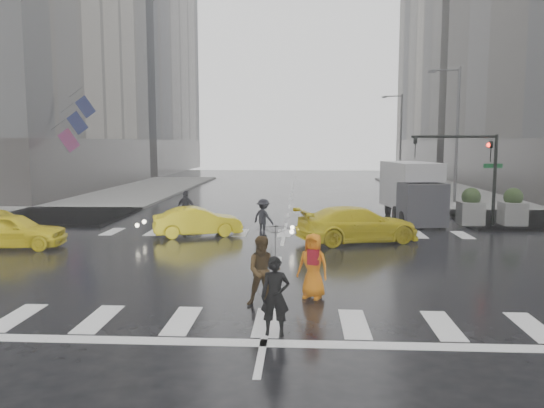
# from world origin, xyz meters

# --- Properties ---
(ground) EXTENTS (120.00, 120.00, 0.00)m
(ground) POSITION_xyz_m (0.00, 0.00, 0.00)
(ground) COLOR black
(ground) RESTS_ON ground
(sidewalk_nw) EXTENTS (35.00, 35.00, 0.15)m
(sidewalk_nw) POSITION_xyz_m (-19.50, 17.50, 0.07)
(sidewalk_nw) COLOR gray
(sidewalk_nw) RESTS_ON ground
(building_nw_far) EXTENTS (26.05, 26.05, 44.00)m
(building_nw_far) POSITION_xyz_m (-29.00, 56.00, 20.19)
(building_nw_far) COLOR #66625E
(building_nw_far) RESTS_ON ground
(building_ne_far) EXTENTS (26.05, 26.05, 36.00)m
(building_ne_far) POSITION_xyz_m (29.00, 56.00, 16.27)
(building_ne_far) COLOR gray
(building_ne_far) RESTS_ON ground
(road_markings) EXTENTS (18.00, 48.00, 0.01)m
(road_markings) POSITION_xyz_m (0.00, 0.00, 0.01)
(road_markings) COLOR silver
(road_markings) RESTS_ON ground
(traffic_signal_pole) EXTENTS (4.45, 0.42, 4.50)m
(traffic_signal_pole) POSITION_xyz_m (9.01, 8.01, 3.22)
(traffic_signal_pole) COLOR black
(traffic_signal_pole) RESTS_ON ground
(street_lamp_near) EXTENTS (2.15, 0.22, 9.00)m
(street_lamp_near) POSITION_xyz_m (10.87, 18.00, 4.95)
(street_lamp_near) COLOR #59595B
(street_lamp_near) RESTS_ON ground
(street_lamp_far) EXTENTS (2.15, 0.22, 9.00)m
(street_lamp_far) POSITION_xyz_m (10.87, 38.00, 4.95)
(street_lamp_far) COLOR #59595B
(street_lamp_far) RESTS_ON ground
(planter_west) EXTENTS (1.10, 1.10, 1.80)m
(planter_west) POSITION_xyz_m (7.00, 8.20, 0.98)
(planter_west) COLOR gray
(planter_west) RESTS_ON ground
(planter_mid) EXTENTS (1.10, 1.10, 1.80)m
(planter_mid) POSITION_xyz_m (9.00, 8.20, 0.98)
(planter_mid) COLOR gray
(planter_mid) RESTS_ON ground
(planter_east) EXTENTS (1.10, 1.10, 1.80)m
(planter_east) POSITION_xyz_m (11.00, 8.20, 0.98)
(planter_east) COLOR gray
(planter_east) RESTS_ON ground
(flag_cluster) EXTENTS (2.87, 3.06, 4.69)m
(flag_cluster) POSITION_xyz_m (-15.08, 18.50, 5.64)
(flag_cluster) COLOR #59595B
(flag_cluster) RESTS_ON ground
(pedestrian_black) EXTENTS (0.98, 0.99, 2.43)m
(pedestrian_black) POSITION_xyz_m (0.22, -6.80, 1.60)
(pedestrian_black) COLOR black
(pedestrian_black) RESTS_ON ground
(pedestrian_brown) EXTENTS (0.94, 0.77, 1.80)m
(pedestrian_brown) POSITION_xyz_m (-0.18, -4.73, 0.90)
(pedestrian_brown) COLOR #3F2D16
(pedestrian_brown) RESTS_ON ground
(pedestrian_orange) EXTENTS (1.00, 0.85, 1.75)m
(pedestrian_orange) POSITION_xyz_m (1.09, -4.00, 0.88)
(pedestrian_orange) COLOR orange
(pedestrian_orange) RESTS_ON ground
(pedestrian_far_a) EXTENTS (1.20, 0.95, 1.79)m
(pedestrian_far_a) POSITION_xyz_m (-4.87, 7.66, 0.89)
(pedestrian_far_a) COLOR black
(pedestrian_far_a) RESTS_ON ground
(pedestrian_far_b) EXTENTS (1.21, 1.11, 1.65)m
(pedestrian_far_b) POSITION_xyz_m (-0.90, 5.30, 0.83)
(pedestrian_far_b) COLOR black
(pedestrian_far_b) RESTS_ON ground
(taxi_front) EXTENTS (4.30, 2.10, 1.41)m
(taxi_front) POSITION_xyz_m (-10.59, 2.00, 0.71)
(taxi_front) COLOR yellow
(taxi_front) RESTS_ON ground
(taxi_mid) EXTENTS (4.10, 2.47, 1.28)m
(taxi_mid) POSITION_xyz_m (-3.83, 5.14, 0.64)
(taxi_mid) COLOR yellow
(taxi_mid) RESTS_ON ground
(taxi_rear) EXTENTS (4.96, 3.40, 1.49)m
(taxi_rear) POSITION_xyz_m (3.11, 4.05, 0.75)
(taxi_rear) COLOR yellow
(taxi_rear) RESTS_ON ground
(box_truck) EXTENTS (2.16, 5.77, 3.06)m
(box_truck) POSITION_xyz_m (6.65, 10.19, 1.64)
(box_truck) COLOR silver
(box_truck) RESTS_ON ground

